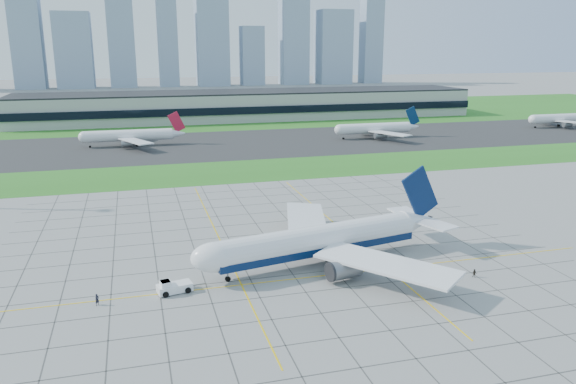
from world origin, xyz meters
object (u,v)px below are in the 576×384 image
object	(u,v)px
pushback_tug	(173,287)
distant_jet_1	(130,135)
crew_far	(475,273)
distant_jet_2	(376,128)
distant_jet_3	(559,118)
crew_near	(97,300)
airliner	(320,241)

from	to	relation	value
pushback_tug	distant_jet_1	distance (m)	153.20
crew_far	distant_jet_2	xyz separation A→B (m)	(49.03, 153.02, 3.71)
distant_jet_1	distant_jet_3	bearing A→B (deg)	-0.03
crew_near	distant_jet_2	size ratio (longest dim) A/B	0.05
distant_jet_2	pushback_tug	bearing A→B (deg)	-125.17
crew_near	distant_jet_1	size ratio (longest dim) A/B	0.05
airliner	distant_jet_3	xyz separation A→B (m)	(180.96, 147.04, -0.18)
pushback_tug	crew_far	size ratio (longest dim) A/B	5.50
crew_far	distant_jet_3	bearing A→B (deg)	93.79
airliner	distant_jet_1	distance (m)	151.07
pushback_tug	distant_jet_1	xyz separation A→B (m)	(-5.93, 153.04, 3.44)
airliner	distant_jet_1	xyz separation A→B (m)	(-34.11, 147.17, -0.18)
pushback_tug	crew_near	distance (m)	12.26
pushback_tug	crew_far	distance (m)	53.75
distant_jet_3	airliner	bearing A→B (deg)	-140.90
airliner	crew_far	distance (m)	28.84
airliner	crew_far	world-z (taller)	airliner
pushback_tug	crew_near	world-z (taller)	pushback_tug
airliner	distant_jet_3	distance (m)	233.17
airliner	crew_near	size ratio (longest dim) A/B	27.80
pushback_tug	distant_jet_1	world-z (taller)	distant_jet_1
airliner	crew_near	bearing A→B (deg)	179.06
crew_near	crew_far	distance (m)	65.62
crew_near	distant_jet_2	world-z (taller)	distant_jet_2
crew_far	distant_jet_3	distance (m)	224.15
airliner	distant_jet_3	world-z (taller)	airliner
crew_far	distant_jet_1	distance (m)	171.60
crew_near	crew_far	size ratio (longest dim) A/B	1.24
pushback_tug	distant_jet_2	world-z (taller)	distant_jet_2
pushback_tug	crew_near	size ratio (longest dim) A/B	4.43
pushback_tug	crew_far	xyz separation A→B (m)	(53.15, -8.02, -0.27)
crew_far	distant_jet_3	xyz separation A→B (m)	(155.98, 160.94, 3.71)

